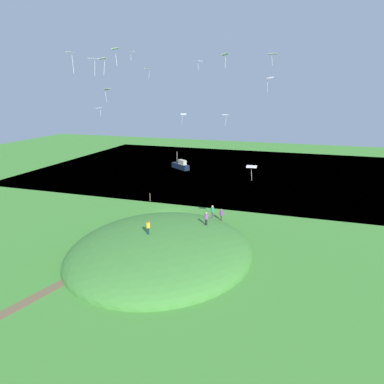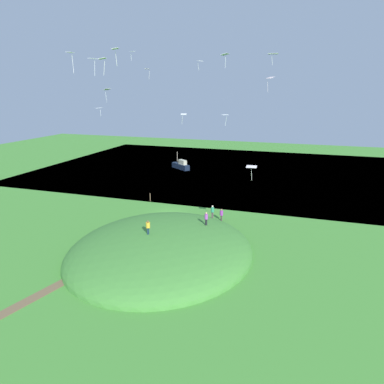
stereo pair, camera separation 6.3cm
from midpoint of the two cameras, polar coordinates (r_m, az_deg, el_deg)
name	(u,v)px [view 1 (the left image)]	position (r m, az deg, el deg)	size (l,w,h in m)	color
ground_plane	(168,214)	(52.28, -3.81, -3.58)	(160.00, 160.00, 0.00)	#448B33
lake_water	(221,170)	(82.50, 4.71, 3.53)	(56.24, 80.00, 0.40)	#406178
grass_hill	(161,252)	(40.64, -4.98, -9.52)	(22.86, 20.26, 5.32)	#408234
dirt_path	(17,307)	(34.53, -26.21, -16.13)	(11.22, 1.10, 0.04)	brown
boat_on_lake	(181,165)	(82.23, -1.83, 4.25)	(4.29, 5.17, 3.79)	#142034
person_with_child	(148,226)	(38.28, -7.07, -5.36)	(0.49, 0.49, 1.56)	#1A3245
person_watching_kites	(221,214)	(49.51, 4.67, -3.44)	(0.61, 0.61, 1.68)	#3C2A30
person_on_hilltop	(206,217)	(41.51, 2.25, -4.02)	(0.55, 0.55, 1.60)	black
person_walking_path	(212,210)	(46.15, 3.24, -2.90)	(0.52, 0.52, 1.70)	#5A464A
kite_0	(103,59)	(38.63, -14.11, 19.85)	(1.23, 1.04, 1.68)	white
kite_1	(200,61)	(53.52, 1.17, 20.11)	(1.01, 0.98, 1.39)	silver
kite_2	(107,90)	(54.74, -13.46, 15.55)	(1.12, 0.88, 1.97)	white
kite_3	(270,78)	(54.71, 12.25, 17.30)	(1.38, 1.35, 2.12)	white
kite_4	(183,115)	(52.18, -1.42, 12.21)	(0.77, 0.94, 1.53)	white
kite_5	(147,69)	(61.36, -7.23, 18.85)	(1.43, 1.26, 1.64)	silver
kite_6	(273,54)	(46.56, 12.75, 20.66)	(0.90, 1.24, 1.32)	white
kite_7	(225,115)	(51.81, 5.21, 12.10)	(1.16, 1.18, 1.58)	white
kite_8	(99,108)	(48.92, -14.59, 12.83)	(1.24, 1.04, 1.15)	white
kite_9	(132,52)	(56.80, -9.60, 21.16)	(0.79, 0.89, 1.28)	white
kite_10	(252,167)	(40.03, 9.43, 3.94)	(0.86, 1.19, 1.70)	white
kite_11	(93,60)	(36.52, -15.52, 19.69)	(0.91, 0.68, 1.57)	white
kite_12	(70,54)	(41.62, -18.87, 20.12)	(0.96, 0.73, 2.11)	white
kite_13	(115,50)	(40.64, -12.19, 21.33)	(1.21, 1.05, 1.79)	white
kite_14	(225,55)	(43.36, 5.24, 20.97)	(1.18, 0.84, 1.59)	white
mooring_post	(150,197)	(58.49, -6.74, -0.83)	(0.14, 0.14, 1.34)	brown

